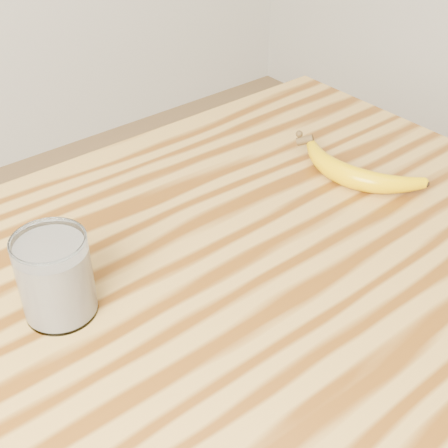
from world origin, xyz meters
TOP-DOWN VIEW (x-y plane):
  - table at (0.00, 0.00)m, footprint 1.20×0.80m
  - smoothie_glass at (-0.17, 0.07)m, footprint 0.09×0.09m
  - banana at (0.33, 0.03)m, footprint 0.18×0.32m

SIDE VIEW (x-z plane):
  - table at x=0.00m, z-range 0.32..1.22m
  - banana at x=0.33m, z-range 0.90..0.94m
  - smoothie_glass at x=-0.17m, z-range 0.90..1.01m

